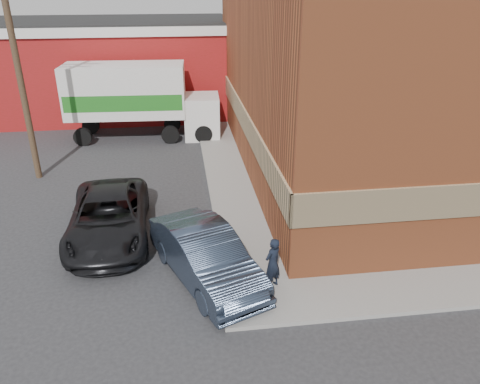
{
  "coord_description": "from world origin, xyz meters",
  "views": [
    {
      "loc": [
        -1.34,
        -10.72,
        7.92
      ],
      "look_at": [
        0.44,
        2.5,
        1.77
      ],
      "focal_mm": 35.0,
      "sensor_mm": 36.0,
      "label": 1
    }
  ],
  "objects_px": {
    "brick_building": "(404,59)",
    "sedan": "(206,256)",
    "warehouse": "(101,67)",
    "utility_pole": "(18,66)",
    "suv_a": "(109,217)",
    "box_truck": "(141,96)",
    "man": "(273,263)"
  },
  "relations": [
    {
      "from": "warehouse",
      "to": "utility_pole",
      "type": "relative_size",
      "value": 1.81
    },
    {
      "from": "warehouse",
      "to": "man",
      "type": "distance_m",
      "value": 21.5
    },
    {
      "from": "utility_pole",
      "to": "sedan",
      "type": "bearing_deg",
      "value": -51.75
    },
    {
      "from": "warehouse",
      "to": "suv_a",
      "type": "distance_m",
      "value": 16.96
    },
    {
      "from": "man",
      "to": "sedan",
      "type": "distance_m",
      "value": 1.92
    },
    {
      "from": "brick_building",
      "to": "box_truck",
      "type": "height_order",
      "value": "brick_building"
    },
    {
      "from": "brick_building",
      "to": "sedan",
      "type": "height_order",
      "value": "brick_building"
    },
    {
      "from": "warehouse",
      "to": "box_truck",
      "type": "bearing_deg",
      "value": -65.45
    },
    {
      "from": "warehouse",
      "to": "sedan",
      "type": "bearing_deg",
      "value": -75.07
    },
    {
      "from": "brick_building",
      "to": "sedan",
      "type": "distance_m",
      "value": 13.18
    },
    {
      "from": "man",
      "to": "brick_building",
      "type": "bearing_deg",
      "value": -166.26
    },
    {
      "from": "warehouse",
      "to": "man",
      "type": "bearing_deg",
      "value": -71.03
    },
    {
      "from": "warehouse",
      "to": "sedan",
      "type": "xyz_separation_m",
      "value": [
        5.2,
        -19.5,
        -2.03
      ]
    },
    {
      "from": "brick_building",
      "to": "man",
      "type": "relative_size",
      "value": 12.18
    },
    {
      "from": "brick_building",
      "to": "warehouse",
      "type": "bearing_deg",
      "value": 142.8
    },
    {
      "from": "warehouse",
      "to": "brick_building",
      "type": "bearing_deg",
      "value": -37.2
    },
    {
      "from": "box_truck",
      "to": "utility_pole",
      "type": "bearing_deg",
      "value": -127.84
    },
    {
      "from": "brick_building",
      "to": "box_truck",
      "type": "bearing_deg",
      "value": 157.09
    },
    {
      "from": "brick_building",
      "to": "suv_a",
      "type": "bearing_deg",
      "value": -155.2
    },
    {
      "from": "suv_a",
      "to": "warehouse",
      "type": "bearing_deg",
      "value": 95.22
    },
    {
      "from": "brick_building",
      "to": "warehouse",
      "type": "relative_size",
      "value": 1.12
    },
    {
      "from": "suv_a",
      "to": "box_truck",
      "type": "relative_size",
      "value": 0.68
    },
    {
      "from": "man",
      "to": "sedan",
      "type": "bearing_deg",
      "value": -60.15
    },
    {
      "from": "warehouse",
      "to": "suv_a",
      "type": "height_order",
      "value": "warehouse"
    },
    {
      "from": "suv_a",
      "to": "box_truck",
      "type": "xyz_separation_m",
      "value": [
        0.57,
        10.64,
        1.5
      ]
    },
    {
      "from": "brick_building",
      "to": "utility_pole",
      "type": "relative_size",
      "value": 2.03
    },
    {
      "from": "utility_pole",
      "to": "box_truck",
      "type": "relative_size",
      "value": 1.12
    },
    {
      "from": "man",
      "to": "suv_a",
      "type": "xyz_separation_m",
      "value": [
        -4.77,
        3.56,
        -0.12
      ]
    },
    {
      "from": "sedan",
      "to": "utility_pole",
      "type": "bearing_deg",
      "value": 105.75
    },
    {
      "from": "utility_pole",
      "to": "sedan",
      "type": "distance_m",
      "value": 11.53
    },
    {
      "from": "brick_building",
      "to": "utility_pole",
      "type": "xyz_separation_m",
      "value": [
        -16.0,
        0.0,
        0.06
      ]
    },
    {
      "from": "brick_building",
      "to": "man",
      "type": "distance_m",
      "value": 12.52
    }
  ]
}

